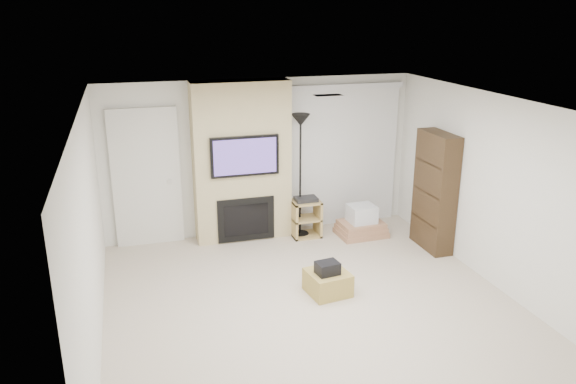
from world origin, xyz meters
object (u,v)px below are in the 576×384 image
object	(u,v)px
bookshelf	(435,192)
box_stack	(361,224)
av_stand	(306,216)
floor_lamp	(300,141)
ottoman	(328,283)

from	to	relation	value
bookshelf	box_stack	bearing A→B (deg)	138.62
av_stand	bookshelf	distance (m)	2.05
av_stand	bookshelf	world-z (taller)	bookshelf
floor_lamp	av_stand	bearing A→B (deg)	-37.52
av_stand	box_stack	size ratio (longest dim) A/B	0.84
av_stand	bookshelf	bearing A→B (deg)	-29.39
ottoman	box_stack	xyz separation A→B (m)	(1.20, 1.69, 0.04)
ottoman	box_stack	world-z (taller)	box_stack
box_stack	bookshelf	bearing A→B (deg)	-41.38
ottoman	bookshelf	distance (m)	2.38
ottoman	bookshelf	world-z (taller)	bookshelf
ottoman	bookshelf	size ratio (longest dim) A/B	0.28
ottoman	floor_lamp	xyz separation A→B (m)	(0.25, 1.98, 1.42)
ottoman	bookshelf	xyz separation A→B (m)	(2.05, 0.95, 0.75)
box_stack	bookshelf	xyz separation A→B (m)	(0.84, -0.74, 0.71)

